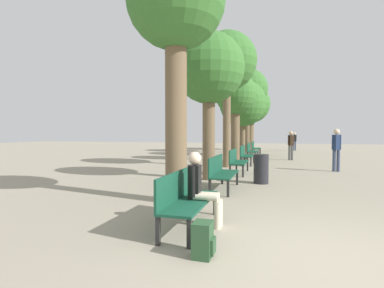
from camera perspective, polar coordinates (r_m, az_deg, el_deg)
The scene contains 20 objects.
ground_plane at distance 4.30m, azimuth 23.36°, elevation -19.63°, with size 80.00×80.00×0.00m, color gray.
bench_row_0 at distance 5.08m, azimuth -1.42°, elevation -9.83°, with size 0.55×1.85×0.93m.
bench_row_1 at distance 8.33m, azimuth 5.52°, elevation -5.08°, with size 0.55×1.85×0.93m.
bench_row_2 at distance 11.66m, azimuth 8.50°, elevation -3.00°, with size 0.55×1.85×0.93m.
bench_row_3 at distance 15.02m, azimuth 10.14°, elevation -1.83°, with size 0.55×1.85×0.93m.
bench_row_4 at distance 18.39m, azimuth 11.18°, elevation -1.10°, with size 0.55×1.85×0.93m.
bench_row_5 at distance 21.76m, azimuth 11.90°, elevation -0.59°, with size 0.55×1.85×0.93m.
tree_row_0 at distance 7.31m, azimuth -3.10°, elevation 24.36°, with size 2.22×2.22×5.66m.
tree_row_1 at distance 10.24m, azimuth 3.23°, elevation 13.85°, with size 2.38×2.38×4.92m.
tree_row_2 at distance 14.07m, azimuth 6.68°, elevation 15.16°, with size 2.69×2.69×6.15m.
tree_row_3 at distance 16.73m, azimuth 8.27°, elevation 9.07°, with size 2.28×2.28×4.85m.
tree_row_4 at distance 20.30m, azimuth 9.62°, elevation 7.62°, with size 3.10×3.10×5.08m.
tree_row_5 at distance 23.53m, azimuth 10.47°, elevation 10.10°, with size 3.11×3.11×6.44m.
tree_row_6 at distance 26.97m, azimuth 11.17°, elevation 7.36°, with size 3.33×3.33×5.74m.
person_seated at distance 5.11m, azimuth 1.76°, elevation -8.08°, with size 0.58×0.33×1.26m.
backpack at distance 3.99m, azimuth 2.14°, elevation -17.79°, with size 0.27×0.29×0.45m.
pedestrian_near at distance 27.41m, azimuth 18.96°, elevation 0.70°, with size 0.32×0.23×1.58m.
pedestrian_mid at distance 17.96m, azimuth 18.32°, elevation 0.10°, with size 0.34×0.29×1.66m.
pedestrian_far at distance 13.42m, azimuth 25.81°, elevation -0.53°, with size 0.35×0.30×1.73m.
trash_bin at distance 9.56m, azimuth 13.02°, elevation -4.64°, with size 0.46×0.46×0.91m.
Camera 1 is at (-0.55, -3.96, 1.59)m, focal length 28.00 mm.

